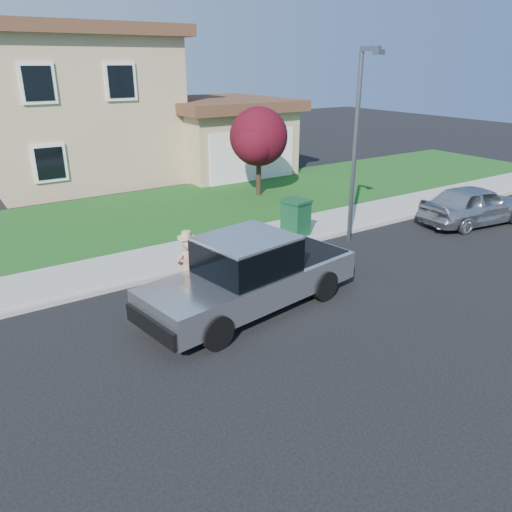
{
  "coord_description": "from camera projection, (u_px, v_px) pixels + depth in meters",
  "views": [
    {
      "loc": [
        -6.35,
        -8.56,
        5.37
      ],
      "look_at": [
        -0.43,
        0.32,
        1.2
      ],
      "focal_mm": 35.0,
      "sensor_mm": 36.0,
      "label": 1
    }
  ],
  "objects": [
    {
      "name": "ground",
      "position": [
        279.0,
        303.0,
        11.87
      ],
      "size": [
        80.0,
        80.0,
        0.0
      ],
      "primitive_type": "plane",
      "color": "black",
      "rests_on": "ground"
    },
    {
      "name": "sidewalk",
      "position": [
        229.0,
        244.0,
        15.46
      ],
      "size": [
        40.0,
        2.0,
        0.15
      ],
      "primitive_type": "cube",
      "color": "gray",
      "rests_on": "ground"
    },
    {
      "name": "woman",
      "position": [
        188.0,
        268.0,
        11.8
      ],
      "size": [
        0.58,
        0.42,
        1.72
      ],
      "rotation": [
        0.0,
        0.0,
        3.16
      ],
      "color": "tan",
      "rests_on": "ground"
    },
    {
      "name": "lawn",
      "position": [
        168.0,
        211.0,
        18.95
      ],
      "size": [
        40.0,
        7.0,
        0.1
      ],
      "primitive_type": "cube",
      "color": "#144717",
      "rests_on": "ground"
    },
    {
      "name": "house",
      "position": [
        102.0,
        110.0,
        24.09
      ],
      "size": [
        14.0,
        11.3,
        6.85
      ],
      "color": "tan",
      "rests_on": "ground"
    },
    {
      "name": "sedan",
      "position": [
        475.0,
        205.0,
        17.41
      ],
      "size": [
        4.31,
        2.22,
        1.4
      ],
      "primitive_type": "imported",
      "rotation": [
        0.0,
        0.0,
        1.43
      ],
      "color": "#ACAFB3",
      "rests_on": "ground"
    },
    {
      "name": "pickup_truck",
      "position": [
        251.0,
        275.0,
        11.35
      ],
      "size": [
        5.63,
        2.62,
        1.78
      ],
      "rotation": [
        0.0,
        0.0,
        0.15
      ],
      "color": "black",
      "rests_on": "ground"
    },
    {
      "name": "ornamental_tree",
      "position": [
        259.0,
        139.0,
        20.3
      ],
      "size": [
        2.63,
        2.37,
        3.61
      ],
      "color": "black",
      "rests_on": "lawn"
    },
    {
      "name": "street_lamp",
      "position": [
        358.0,
        137.0,
        14.78
      ],
      "size": [
        0.31,
        0.75,
        5.77
      ],
      "rotation": [
        0.0,
        0.0,
        0.14
      ],
      "color": "slate",
      "rests_on": "ground"
    },
    {
      "name": "trash_bin",
      "position": [
        296.0,
        217.0,
        15.92
      ],
      "size": [
        0.83,
        0.92,
        1.16
      ],
      "rotation": [
        0.0,
        0.0,
        0.16
      ],
      "color": "#103E20",
      "rests_on": "sidewalk"
    },
    {
      "name": "curb",
      "position": [
        248.0,
        256.0,
        14.61
      ],
      "size": [
        40.0,
        0.2,
        0.12
      ],
      "primitive_type": "cube",
      "color": "gray",
      "rests_on": "ground"
    }
  ]
}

